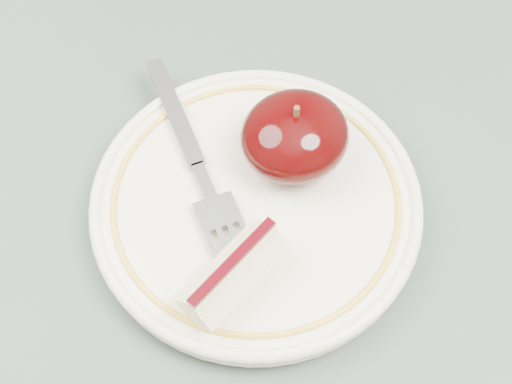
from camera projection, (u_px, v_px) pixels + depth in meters
table at (321, 286)px, 0.56m from camera, size 0.90×0.90×0.75m
plate at (256, 203)px, 0.48m from camera, size 0.22×0.22×0.02m
apple_half at (295, 136)px, 0.47m from camera, size 0.07×0.07×0.05m
apple_wedge at (233, 273)px, 0.43m from camera, size 0.08×0.05×0.03m
fork at (198, 167)px, 0.48m from camera, size 0.06×0.19×0.00m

